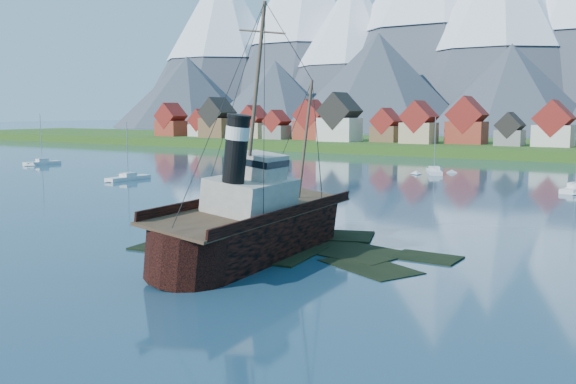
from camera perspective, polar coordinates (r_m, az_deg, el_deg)
The scene contains 10 objects.
ground at distance 63.94m, azimuth -2.13°, elevation -5.08°, with size 1400.00×1400.00×0.00m, color #1C3A50.
shoal at distance 64.79m, azimuth 0.26°, elevation -5.23°, with size 31.71×21.24×1.14m.
shore_bank at distance 224.43m, azimuth 23.69°, elevation 3.14°, with size 600.00×80.00×3.20m, color #254915.
seawall at distance 187.10m, azimuth 21.79°, elevation 2.53°, with size 600.00×2.50×2.00m, color #3F3D38.
town at distance 214.75m, azimuth 14.24°, elevation 5.77°, with size 250.96×16.69×17.30m.
tugboat_wreck at distance 61.72m, azimuth -2.23°, elevation -2.65°, with size 7.12×30.69×24.32m.
sailboat_a at distance 131.08m, azimuth -14.02°, elevation 1.16°, with size 2.68×9.91×12.04m.
sailboat_b at distance 175.20m, azimuth -21.01°, elevation 2.39°, with size 3.82×9.45×13.33m.
sailboat_c at distance 143.81m, azimuth 12.86°, elevation 1.72°, with size 6.73×10.04×12.87m.
sailboat_d at distance 119.22m, azimuth 24.18°, elevation 0.17°, with size 3.74×9.53×12.66m.
Camera 1 is at (35.92, -51.11, 13.63)m, focal length 40.00 mm.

